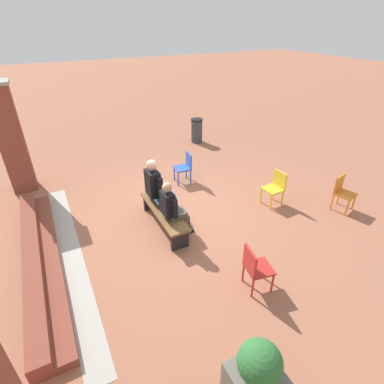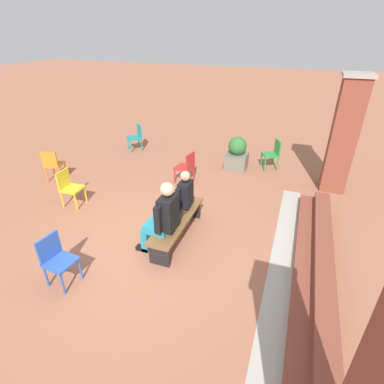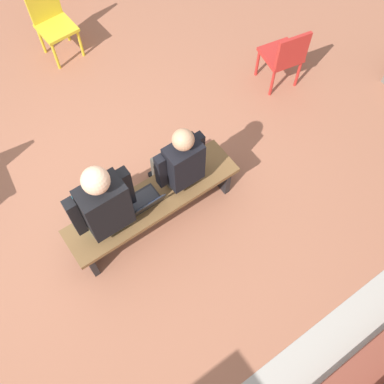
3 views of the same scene
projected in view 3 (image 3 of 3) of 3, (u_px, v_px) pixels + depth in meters
name	position (u px, v px, depth m)	size (l,w,h in m)	color
ground_plane	(109.00, 214.00, 4.74)	(60.00, 60.00, 0.00)	#9E6047
bench	(153.00, 203.00, 4.40)	(1.80, 0.44, 0.45)	brown
person_student	(178.00, 163.00, 4.23)	(0.50, 0.64, 1.28)	#4C473D
person_adult	(101.00, 204.00, 3.95)	(0.59, 0.75, 1.43)	teal
laptop	(145.00, 202.00, 4.25)	(0.32, 0.29, 0.21)	black
plastic_chair_mid_courtyard	(52.00, 20.00, 5.48)	(0.44, 0.44, 0.84)	gold
plastic_chair_foreground	(285.00, 55.00, 5.20)	(0.49, 0.49, 0.84)	red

